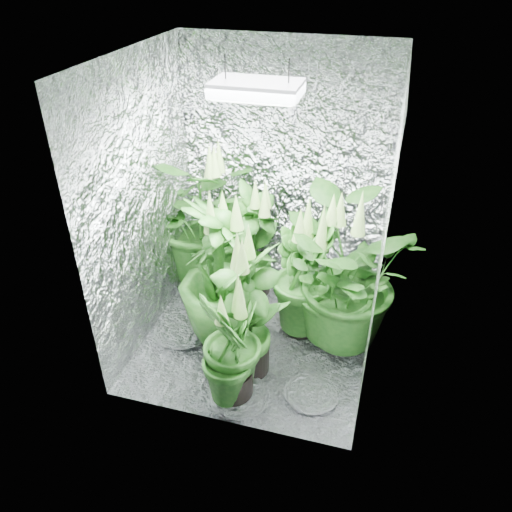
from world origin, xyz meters
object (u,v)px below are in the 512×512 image
Objects in this scene: plant_a at (206,217)px; plant_d at (220,275)px; grow_lamp at (257,89)px; circulation_fan at (349,288)px; plant_f at (248,310)px; plant_b at (253,243)px; plant_c at (306,274)px; plant_g at (231,348)px; plant_e at (341,279)px.

plant_a is 0.77m from plant_d.
grow_lamp reaches higher than plant_d.
plant_d is 3.49× the size of circulation_fan.
plant_f is at bearing -56.35° from plant_a.
plant_b is (0.42, -0.08, -0.13)m from plant_a.
plant_a is 1.16× the size of plant_d.
circulation_fan is at bearing 52.10° from plant_c.
plant_c is at bearing 35.65° from grow_lamp.
plant_d reaches higher than plant_g.
plant_c is at bearing 62.98° from plant_f.
circulation_fan is at bearing 63.33° from plant_g.
plant_f reaches higher than plant_c.
plant_c is at bearing -34.36° from plant_b.
plant_a reaches higher than plant_c.
plant_b is 0.97× the size of plant_c.
plant_e is (0.76, -0.44, 0.09)m from plant_b.
plant_a is 1.28× the size of plant_c.
plant_b is at bearing 163.73° from circulation_fan.
plant_g is at bearing -136.54° from circulation_fan.
plant_g is (-0.57, -0.72, -0.14)m from plant_e.
plant_c is (0.92, -0.42, -0.12)m from plant_a.
circulation_fan is (0.86, 0.65, -0.40)m from plant_d.
grow_lamp is at bearing -167.71° from plant_e.
plant_c is 0.87m from plant_g.
grow_lamp is at bearing -71.54° from plant_b.
plant_a is at bearing 117.78° from plant_d.
plant_e is at bearing -114.51° from circulation_fan.
plant_g is (0.62, -1.23, -0.18)m from plant_a.
plant_b is at bearing 145.64° from plant_c.
plant_b is 0.93× the size of plant_f.
plant_g reaches higher than circulation_fan.
plant_e reaches higher than plant_c.
plant_d is (-0.25, -0.04, -1.28)m from grow_lamp.
circulation_fan is at bearing 44.95° from grow_lamp.
plant_e is (1.18, -0.52, -0.05)m from plant_a.
plant_e reaches higher than circulation_fan.
plant_c is 0.29m from plant_e.
plant_g is at bearing -80.49° from plant_b.
grow_lamp is 0.47× the size of plant_c.
plant_e is at bearing 51.79° from plant_g.
plant_f reaches higher than circulation_fan.
circulation_fan is (0.61, 0.61, -1.68)m from grow_lamp.
plant_g is at bearing -63.49° from plant_a.
plant_g is (-0.30, -0.82, -0.06)m from plant_c.
plant_a is 1.33× the size of plant_b.
plant_g is at bearing -95.24° from plant_f.
plant_g is 2.74× the size of circulation_fan.
plant_a is at bearing 169.29° from plant_b.
plant_c reaches higher than plant_g.
plant_g is 1.38m from circulation_fan.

